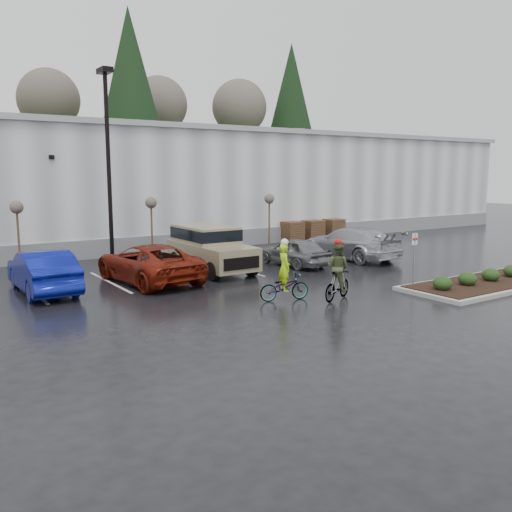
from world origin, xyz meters
TOP-DOWN VIEW (x-y plane):
  - ground at (0.00, 0.00)m, footprint 120.00×120.00m
  - warehouse at (0.00, 21.99)m, footprint 60.50×15.50m
  - wooded_ridge at (0.00, 45.00)m, footprint 80.00×25.00m
  - lamppost at (-4.00, 12.00)m, footprint 0.50×1.00m
  - sapling_west at (-8.00, 13.00)m, footprint 0.60×0.60m
  - sapling_mid at (-1.50, 13.00)m, footprint 0.60×0.60m
  - sapling_east at (6.00, 13.00)m, footprint 0.60×0.60m
  - pallet_stack_a at (8.50, 14.00)m, footprint 1.20×1.20m
  - pallet_stack_b at (10.20, 14.00)m, footprint 1.20×1.20m
  - pallet_stack_c at (12.00, 14.00)m, footprint 1.20×1.20m
  - curb_island at (7.00, -1.00)m, footprint 8.00×3.00m
  - mulch_bed at (7.00, -1.00)m, footprint 7.60×2.60m
  - shrub_a at (4.00, -1.00)m, footprint 0.70×0.70m
  - shrub_b at (5.50, -1.00)m, footprint 0.70×0.70m
  - shrub_c at (7.00, -1.00)m, footprint 0.70×0.70m
  - shrub_d at (8.50, -1.00)m, footprint 0.70×0.70m
  - fire_lane_sign at (3.80, 0.20)m, footprint 0.30×0.05m
  - car_blue at (-8.18, 7.51)m, footprint 1.74×4.91m
  - car_red at (-4.13, 7.20)m, footprint 3.07×5.86m
  - suv_tan at (-0.86, 7.72)m, footprint 2.20×5.10m
  - car_grey at (3.23, 6.97)m, footprint 1.87×4.12m
  - car_far_silver at (6.92, 7.02)m, footprint 2.68×5.88m
  - cyclist_hivis at (-1.42, 1.50)m, footprint 1.91×1.05m
  - cyclist_olive at (0.18, 0.51)m, footprint 1.75×1.05m

SIDE VIEW (x-z plane):
  - ground at x=0.00m, z-range 0.00..0.00m
  - curb_island at x=7.00m, z-range 0.00..0.15m
  - mulch_bed at x=7.00m, z-range 0.15..0.19m
  - shrub_a at x=4.00m, z-range 0.15..0.67m
  - shrub_b at x=5.50m, z-range 0.15..0.67m
  - shrub_c at x=7.00m, z-range 0.15..0.67m
  - shrub_d at x=8.50m, z-range 0.15..0.67m
  - pallet_stack_a at x=8.50m, z-range 0.00..1.35m
  - pallet_stack_b at x=10.20m, z-range 0.00..1.35m
  - pallet_stack_c at x=12.00m, z-range 0.00..1.35m
  - cyclist_hivis at x=-1.42m, z-range -0.41..1.78m
  - car_grey at x=3.23m, z-range 0.00..1.37m
  - car_red at x=-4.13m, z-range 0.00..1.57m
  - cyclist_olive at x=0.18m, z-range -0.29..1.90m
  - car_blue at x=-8.18m, z-range 0.00..1.61m
  - car_far_silver at x=6.92m, z-range 0.00..1.67m
  - suv_tan at x=-0.86m, z-range 0.00..2.06m
  - fire_lane_sign at x=3.80m, z-range 0.31..2.51m
  - sapling_west at x=-8.00m, z-range 1.13..4.33m
  - sapling_mid at x=-1.50m, z-range 1.13..4.33m
  - sapling_east at x=6.00m, z-range 1.13..4.33m
  - wooded_ridge at x=0.00m, z-range 0.00..6.00m
  - warehouse at x=0.00m, z-range 0.05..7.25m
  - lamppost at x=-4.00m, z-range 1.07..10.30m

